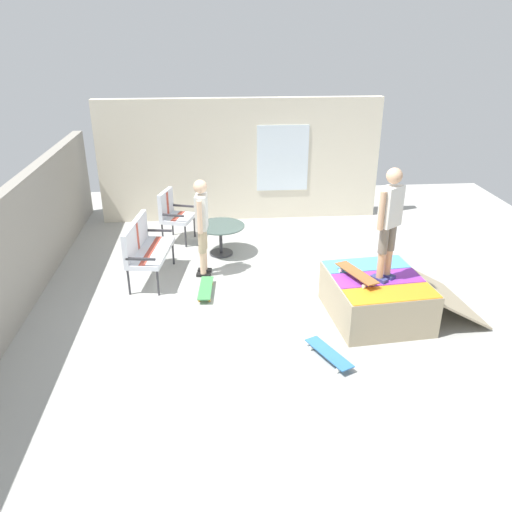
{
  "coord_description": "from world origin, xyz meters",
  "views": [
    {
      "loc": [
        -7.05,
        1.05,
        3.96
      ],
      "look_at": [
        0.13,
        0.46,
        0.7
      ],
      "focal_mm": 36.01,
      "sensor_mm": 36.0,
      "label": 1
    }
  ],
  "objects_px": {
    "skateboard_spare": "(329,353)",
    "skateboard_on_ramp": "(357,273)",
    "skateboard_by_bench": "(206,288)",
    "patio_bench": "(144,245)",
    "skate_ramp": "(378,297)",
    "person_watching": "(202,221)",
    "patio_chair_near_house": "(172,211)",
    "person_skater": "(390,217)",
    "patio_table": "(221,234)"
  },
  "relations": [
    {
      "from": "skate_ramp",
      "to": "skateboard_on_ramp",
      "type": "bearing_deg",
      "value": 91.61
    },
    {
      "from": "patio_chair_near_house",
      "to": "skateboard_by_bench",
      "type": "distance_m",
      "value": 2.43
    },
    {
      "from": "skateboard_on_ramp",
      "to": "patio_table",
      "type": "bearing_deg",
      "value": 37.5
    },
    {
      "from": "person_skater",
      "to": "patio_table",
      "type": "bearing_deg",
      "value": 42.32
    },
    {
      "from": "skate_ramp",
      "to": "skateboard_by_bench",
      "type": "height_order",
      "value": "skate_ramp"
    },
    {
      "from": "patio_bench",
      "to": "skateboard_by_bench",
      "type": "height_order",
      "value": "patio_bench"
    },
    {
      "from": "patio_bench",
      "to": "person_watching",
      "type": "relative_size",
      "value": 0.78
    },
    {
      "from": "patio_table",
      "to": "person_skater",
      "type": "relative_size",
      "value": 0.56
    },
    {
      "from": "skate_ramp",
      "to": "skateboard_on_ramp",
      "type": "distance_m",
      "value": 0.54
    },
    {
      "from": "person_skater",
      "to": "skateboard_spare",
      "type": "relative_size",
      "value": 2.0
    },
    {
      "from": "patio_bench",
      "to": "person_skater",
      "type": "height_order",
      "value": "person_skater"
    },
    {
      "from": "skateboard_spare",
      "to": "skateboard_on_ramp",
      "type": "relative_size",
      "value": 0.99
    },
    {
      "from": "skate_ramp",
      "to": "patio_table",
      "type": "bearing_deg",
      "value": 42.49
    },
    {
      "from": "patio_chair_near_house",
      "to": "person_skater",
      "type": "xyz_separation_m",
      "value": [
        -3.24,
        -3.21,
        0.96
      ]
    },
    {
      "from": "skateboard_spare",
      "to": "skateboard_on_ramp",
      "type": "xyz_separation_m",
      "value": [
        0.99,
        -0.58,
        0.64
      ]
    },
    {
      "from": "skateboard_by_bench",
      "to": "skateboard_on_ramp",
      "type": "relative_size",
      "value": 0.99
    },
    {
      "from": "patio_bench",
      "to": "skate_ramp",
      "type": "bearing_deg",
      "value": -113.48
    },
    {
      "from": "skateboard_spare",
      "to": "patio_table",
      "type": "bearing_deg",
      "value": 20.87
    },
    {
      "from": "person_watching",
      "to": "skateboard_spare",
      "type": "xyz_separation_m",
      "value": [
        -2.63,
        -1.63,
        -0.9
      ]
    },
    {
      "from": "skate_ramp",
      "to": "skateboard_spare",
      "type": "xyz_separation_m",
      "value": [
        -1.0,
        0.93,
        -0.23
      ]
    },
    {
      "from": "patio_bench",
      "to": "skateboard_on_ramp",
      "type": "xyz_separation_m",
      "value": [
        -1.55,
        -3.19,
        0.11
      ]
    },
    {
      "from": "patio_table",
      "to": "person_skater",
      "type": "bearing_deg",
      "value": -137.68
    },
    {
      "from": "patio_bench",
      "to": "person_watching",
      "type": "distance_m",
      "value": 1.05
    },
    {
      "from": "patio_chair_near_house",
      "to": "skateboard_spare",
      "type": "xyz_separation_m",
      "value": [
        -4.21,
        -2.25,
        -0.53
      ]
    },
    {
      "from": "patio_bench",
      "to": "skateboard_by_bench",
      "type": "xyz_separation_m",
      "value": [
        -0.62,
        -1.01,
        -0.53
      ]
    },
    {
      "from": "patio_chair_near_house",
      "to": "person_skater",
      "type": "height_order",
      "value": "person_skater"
    },
    {
      "from": "skate_ramp",
      "to": "patio_table",
      "type": "relative_size",
      "value": 2.51
    },
    {
      "from": "patio_bench",
      "to": "patio_chair_near_house",
      "type": "bearing_deg",
      "value": -12.18
    },
    {
      "from": "person_watching",
      "to": "skateboard_on_ramp",
      "type": "height_order",
      "value": "person_watching"
    },
    {
      "from": "skate_ramp",
      "to": "patio_bench",
      "type": "relative_size",
      "value": 1.72
    },
    {
      "from": "patio_chair_near_house",
      "to": "skateboard_by_bench",
      "type": "bearing_deg",
      "value": -164.05
    },
    {
      "from": "patio_bench",
      "to": "skateboard_spare",
      "type": "relative_size",
      "value": 1.63
    },
    {
      "from": "patio_table",
      "to": "skateboard_by_bench",
      "type": "relative_size",
      "value": 1.11
    },
    {
      "from": "person_skater",
      "to": "skate_ramp",
      "type": "bearing_deg",
      "value": 29.99
    },
    {
      "from": "skate_ramp",
      "to": "skateboard_spare",
      "type": "bearing_deg",
      "value": 137.08
    },
    {
      "from": "skate_ramp",
      "to": "skateboard_on_ramp",
      "type": "height_order",
      "value": "skateboard_on_ramp"
    },
    {
      "from": "skate_ramp",
      "to": "person_watching",
      "type": "relative_size",
      "value": 1.34
    },
    {
      "from": "skateboard_on_ramp",
      "to": "person_watching",
      "type": "bearing_deg",
      "value": 53.47
    },
    {
      "from": "skate_ramp",
      "to": "skateboard_by_bench",
      "type": "xyz_separation_m",
      "value": [
        0.92,
        2.53,
        -0.23
      ]
    },
    {
      "from": "person_skater",
      "to": "skateboard_on_ramp",
      "type": "xyz_separation_m",
      "value": [
        0.03,
        0.38,
        -0.85
      ]
    },
    {
      "from": "patio_chair_near_house",
      "to": "skateboard_spare",
      "type": "relative_size",
      "value": 1.26
    },
    {
      "from": "skate_ramp",
      "to": "person_watching",
      "type": "distance_m",
      "value": 3.11
    },
    {
      "from": "patio_bench",
      "to": "skateboard_spare",
      "type": "height_order",
      "value": "patio_bench"
    },
    {
      "from": "patio_chair_near_house",
      "to": "patio_bench",
      "type": "bearing_deg",
      "value": 167.82
    },
    {
      "from": "person_watching",
      "to": "person_skater",
      "type": "relative_size",
      "value": 1.04
    },
    {
      "from": "patio_table",
      "to": "skateboard_on_ramp",
      "type": "bearing_deg",
      "value": -142.5
    },
    {
      "from": "person_skater",
      "to": "skateboard_on_ramp",
      "type": "relative_size",
      "value": 1.98
    },
    {
      "from": "person_skater",
      "to": "skateboard_on_ramp",
      "type": "height_order",
      "value": "person_skater"
    },
    {
      "from": "patio_table",
      "to": "person_skater",
      "type": "xyz_separation_m",
      "value": [
        -2.5,
        -2.28,
        1.17
      ]
    },
    {
      "from": "skateboard_on_ramp",
      "to": "patio_bench",
      "type": "bearing_deg",
      "value": 64.07
    }
  ]
}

